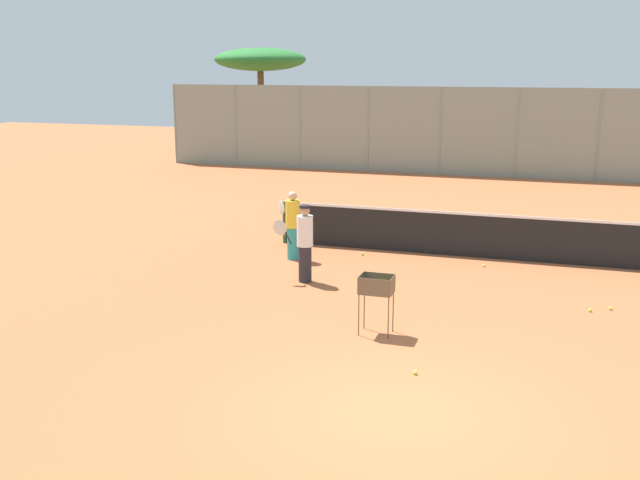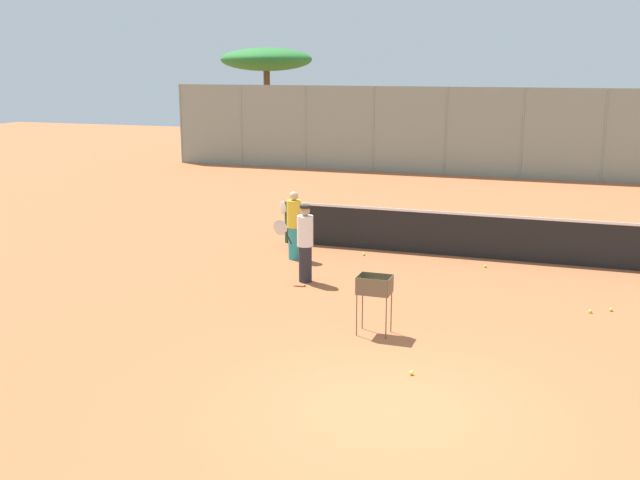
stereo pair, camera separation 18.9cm
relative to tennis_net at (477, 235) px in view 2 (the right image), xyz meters
name	(u,v)px [view 2 (the right image)]	position (x,y,z in m)	size (l,w,h in m)	color
ground_plane	(392,412)	(0.00, -8.52, -0.56)	(80.00, 80.00, 0.00)	#B26038
tennis_net	(477,235)	(0.00, 0.00, 0.00)	(9.75, 0.10, 1.07)	#26592D
back_fence	(522,134)	(0.00, 13.35, 1.24)	(30.60, 0.08, 3.59)	gray
tree_1	(266,60)	(-13.09, 18.44, 4.10)	(4.62, 4.62, 5.28)	brown
player_white_outfit	(305,242)	(-3.17, -3.18, 0.29)	(0.88, 0.34, 1.64)	#26262D
player_red_cap	(294,224)	(-4.06, -1.49, 0.27)	(0.73, 0.64, 1.61)	teal
ball_cart	(375,290)	(-0.98, -5.75, 0.23)	(0.56, 0.41, 1.02)	brown
tennis_ball_0	(364,254)	(-2.59, -0.64, -0.53)	(0.07, 0.07, 0.07)	#D1E54C
tennis_ball_1	(411,373)	(-0.01, -7.26, -0.53)	(0.07, 0.07, 0.07)	#D1E54C
tennis_ball_2	(485,266)	(0.31, -0.82, -0.53)	(0.07, 0.07, 0.07)	#D1E54C
tennis_ball_3	(590,311)	(2.52, -3.40, -0.53)	(0.07, 0.07, 0.07)	#D1E54C
tennis_ball_4	(611,310)	(2.89, -3.17, -0.53)	(0.07, 0.07, 0.07)	#D1E54C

